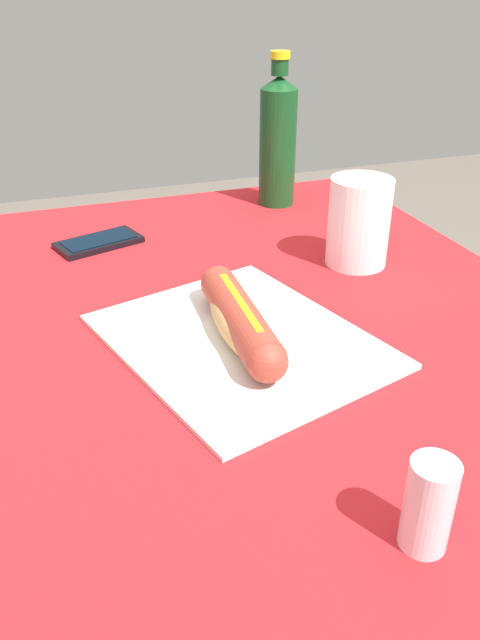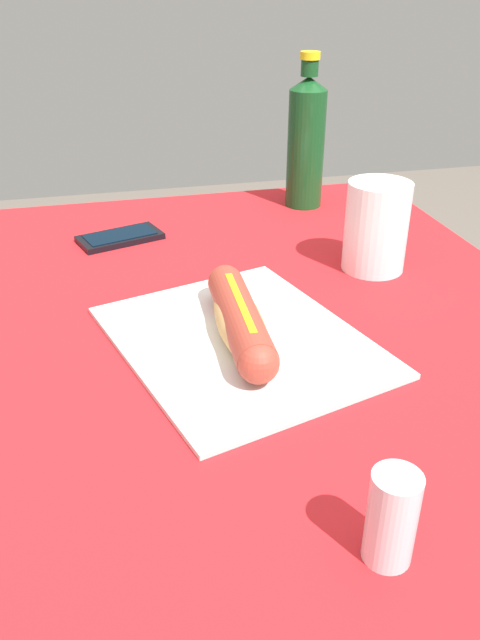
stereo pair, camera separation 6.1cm
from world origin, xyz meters
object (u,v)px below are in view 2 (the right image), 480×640
at_px(soda_bottle, 306,141).
at_px(drinking_cup, 376,227).
at_px(cell_phone, 120,237).
at_px(hot_dog, 240,320).
at_px(salt_shaker, 392,518).

relative_size(soda_bottle, drinking_cup, 2.05).
distance_m(cell_phone, drinking_cup, 0.39).
xyz_separation_m(cell_phone, soda_bottle, (-0.09, 0.33, 0.11)).
xyz_separation_m(hot_dog, drinking_cup, (-0.15, 0.23, 0.03)).
xyz_separation_m(soda_bottle, drinking_cup, (0.28, 0.01, -0.05)).
distance_m(soda_bottle, drinking_cup, 0.29).
distance_m(soda_bottle, salt_shaker, 0.78).
height_order(cell_phone, drinking_cup, drinking_cup).
relative_size(cell_phone, drinking_cup, 1.12).
height_order(hot_dog, drinking_cup, drinking_cup).
bearing_deg(soda_bottle, drinking_cup, 1.74).
distance_m(hot_dog, cell_phone, 0.36).
height_order(cell_phone, soda_bottle, soda_bottle).
distance_m(drinking_cup, salt_shaker, 0.51).
xyz_separation_m(drinking_cup, salt_shaker, (0.47, -0.20, -0.02)).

